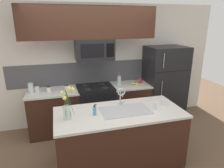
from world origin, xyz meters
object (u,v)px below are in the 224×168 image
Objects in this scene: dish_soap_bottle at (95,111)px; spare_glass at (163,102)px; french_press at (119,80)px; coffee_tin at (140,80)px; microwave at (94,49)px; storage_jar_squat at (66,88)px; flower_vase at (67,109)px; drinking_glass at (155,105)px; refrigerator at (164,83)px; stove_range at (96,107)px; storage_jar_tall at (31,88)px; banana_bunch at (136,84)px; storage_jar_medium at (37,89)px; sink_faucet at (121,94)px; storage_jar_short at (49,89)px.

spare_glass is at bearing 2.99° from dish_soap_bottle.
french_press reaches higher than coffee_tin.
dish_soap_bottle is 1.61× the size of spare_glass.
storage_jar_squat is at bearing 179.67° from microwave.
microwave is 1.56m from flower_vase.
spare_glass is (0.21, 0.11, -0.01)m from drinking_glass.
spare_glass is (-0.71, -1.22, 0.11)m from refrigerator.
stove_range is 1.56m from flower_vase.
spare_glass reaches higher than stove_range.
storage_jar_tall is 1.44m from flower_vase.
storage_jar_medium is at bearing 177.69° from banana_bunch.
stove_range is 1.25× the size of microwave.
drinking_glass is at bearing -34.12° from storage_jar_tall.
sink_faucet is 0.62× the size of flower_vase.
microwave is 0.88m from french_press.
storage_jar_medium reaches higher than stove_range.
banana_bunch is (1.47, -0.04, -0.03)m from storage_jar_squat.
storage_jar_tall is at bearing -179.89° from refrigerator.
storage_jar_squat is at bearing 178.29° from banana_bunch.
microwave is 1.46m from dish_soap_bottle.
drinking_glass is at bearing -104.18° from coffee_tin.
storage_jar_medium is 1.22× the size of drinking_glass.
storage_jar_short is at bearing -178.27° from coffee_tin.
storage_jar_medium is 0.29× the size of flower_vase.
refrigerator reaches higher than banana_bunch.
flower_vase is (-2.27, -1.31, 0.22)m from refrigerator.
banana_bunch is 0.38× the size of flower_vase.
dish_soap_bottle reaches higher than storage_jar_short.
french_press reaches higher than stove_range.
refrigerator is 3.47× the size of flower_vase.
flower_vase is at bearing -77.67° from storage_jar_short.
storage_jar_squat is at bearing 141.70° from spare_glass.
storage_jar_tall reaches higher than storage_jar_medium.
storage_jar_medium is 1.40m from flower_vase.
dish_soap_bottle is (-0.26, -1.24, -0.73)m from microwave.
banana_bunch is at bearing 56.17° from sink_faucet.
french_press is (1.69, 0.04, 0.03)m from storage_jar_medium.
refrigerator reaches higher than french_press.
microwave is 1.20m from sink_faucet.
stove_range is 1.57m from drinking_glass.
sink_faucet is (-1.39, -1.05, 0.25)m from refrigerator.
refrigerator is 1.42m from spare_glass.
flower_vase reaches higher than french_press.
microwave is 1.28m from coffee_tin.
refrigerator reaches higher than flower_vase.
storage_jar_tall is 2.48m from spare_glass.
sink_faucet is at bearing -126.81° from coffee_tin.
refrigerator is 1.76m from sink_faucet.
stove_range is 3.04× the size of sink_faucet.
french_press is 0.87× the size of sink_faucet.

